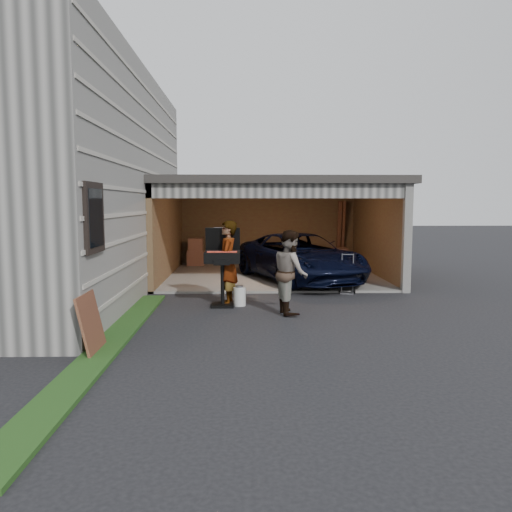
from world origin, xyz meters
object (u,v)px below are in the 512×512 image
(woman, at_px, (227,263))
(minivan, at_px, (300,259))
(propane_tank, at_px, (240,297))
(man, at_px, (291,272))
(plywood_panel, at_px, (91,324))
(bbq_grill, at_px, (222,260))
(hand_truck, at_px, (347,286))

(woman, bearing_deg, minivan, 151.55)
(minivan, bearing_deg, propane_tank, -139.10)
(man, height_order, plywood_panel, man)
(woman, distance_m, man, 1.60)
(minivan, height_order, plywood_panel, minivan)
(woman, relative_size, plywood_panel, 2.02)
(woman, distance_m, bbq_grill, 0.20)
(plywood_panel, bearing_deg, hand_truck, 45.10)
(man, height_order, hand_truck, man)
(minivan, height_order, man, man)
(woman, bearing_deg, bbq_grill, -28.19)
(propane_tank, distance_m, hand_truck, 3.00)
(hand_truck, bearing_deg, minivan, 133.23)
(minivan, distance_m, bbq_grill, 3.77)
(man, xyz_separation_m, hand_truck, (1.62, 2.19, -0.66))
(bbq_grill, bearing_deg, man, -28.82)
(propane_tank, height_order, hand_truck, hand_truck)
(bbq_grill, bearing_deg, plywood_panel, -117.82)
(woman, relative_size, bbq_grill, 1.09)
(woman, height_order, man, woman)
(minivan, height_order, bbq_grill, bbq_grill)
(minivan, bearing_deg, hand_truck, -81.66)
(propane_tank, bearing_deg, plywood_panel, -122.32)
(minivan, height_order, hand_truck, minivan)
(minivan, distance_m, plywood_panel, 7.61)
(man, relative_size, bbq_grill, 1.00)
(hand_truck, bearing_deg, plywood_panel, -121.13)
(man, distance_m, hand_truck, 2.80)
(hand_truck, bearing_deg, bbq_grill, -140.99)
(woman, relative_size, propane_tank, 4.60)
(woman, distance_m, propane_tank, 0.78)
(man, bearing_deg, hand_truck, -45.66)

